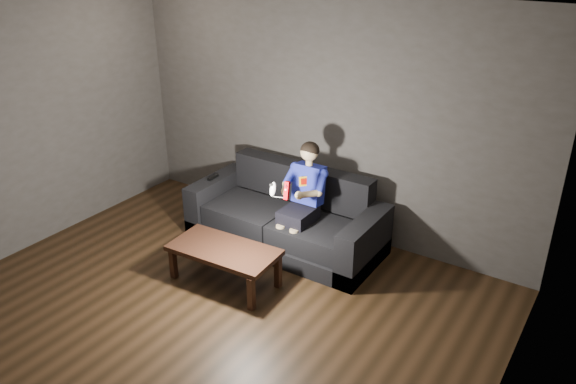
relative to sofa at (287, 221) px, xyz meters
The scene contains 10 objects.
floor 1.94m from the sofa, 86.66° to the right, with size 5.00×5.00×0.00m, color black.
back_wall 1.23m from the sofa, 79.06° to the left, with size 5.00×0.04×2.70m, color #3A3632.
right_wall 3.42m from the sofa, 36.32° to the right, with size 0.04×5.00×2.70m, color #3A3632.
ceiling 3.10m from the sofa, 86.66° to the right, with size 5.00×5.00×0.02m, color silver.
sofa is the anchor object (origin of this frame).
child 0.52m from the sofa, 12.37° to the right, with size 0.48×0.58×1.17m.
wii_remote_red 0.90m from the sofa, 56.32° to the right, with size 0.05×0.07×0.19m.
nunchuk_white 0.83m from the sofa, 71.45° to the right, with size 0.07×0.10×0.16m.
wii_remote_black 1.04m from the sofa, behind, with size 0.05×0.17×0.03m.
coffee_table 1.00m from the sofa, 94.92° to the right, with size 1.12×0.61×0.39m.
Camera 1 is at (2.94, -2.71, 3.24)m, focal length 35.00 mm.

